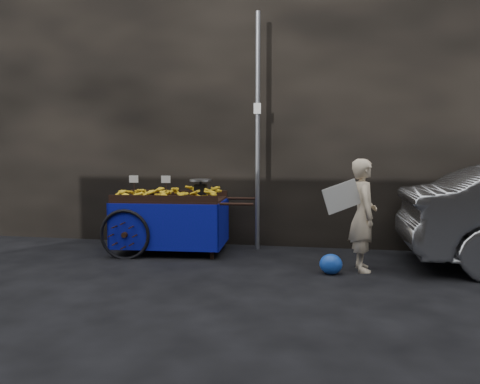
# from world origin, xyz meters

# --- Properties ---
(ground) EXTENTS (80.00, 80.00, 0.00)m
(ground) POSITION_xyz_m (0.00, 0.00, 0.00)
(ground) COLOR black
(ground) RESTS_ON ground
(building_wall) EXTENTS (13.50, 2.00, 5.00)m
(building_wall) POSITION_xyz_m (0.39, 2.60, 2.50)
(building_wall) COLOR black
(building_wall) RESTS_ON ground
(street_pole) EXTENTS (0.12, 0.10, 4.00)m
(street_pole) POSITION_xyz_m (0.30, 1.30, 2.01)
(street_pole) COLOR slate
(street_pole) RESTS_ON ground
(banana_cart) EXTENTS (2.49, 1.31, 1.31)m
(banana_cart) POSITION_xyz_m (-1.14, 0.81, 0.81)
(banana_cart) COLOR black
(banana_cart) RESTS_ON ground
(vendor) EXTENTS (0.80, 0.63, 1.58)m
(vendor) POSITION_xyz_m (1.97, 0.13, 0.79)
(vendor) COLOR beige
(vendor) RESTS_ON ground
(plastic_bag) EXTENTS (0.31, 0.25, 0.28)m
(plastic_bag) POSITION_xyz_m (1.54, -0.17, 0.14)
(plastic_bag) COLOR blue
(plastic_bag) RESTS_ON ground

